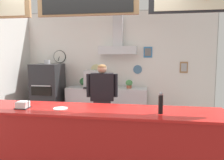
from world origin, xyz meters
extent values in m
cube|color=#9E9E99|center=(0.00, 2.65, 1.40)|extent=(4.87, 0.12, 2.79)
cube|color=white|center=(0.00, 2.58, 1.40)|extent=(4.83, 0.01, 2.75)
cylinder|color=black|center=(-1.52, 2.57, 1.65)|extent=(0.34, 0.02, 0.34)
cylinder|color=white|center=(-1.52, 2.56, 1.65)|extent=(0.31, 0.01, 0.31)
cube|color=black|center=(-1.54, 2.55, 1.59)|extent=(0.05, 0.01, 0.11)
cylinder|color=beige|center=(-0.52, 2.57, 1.32)|extent=(0.27, 0.02, 0.27)
cylinder|color=teal|center=(0.55, 2.57, 1.33)|extent=(0.22, 0.02, 0.22)
cube|color=teal|center=(0.80, 2.57, 1.76)|extent=(0.21, 0.02, 0.26)
cube|color=slate|center=(0.80, 2.56, 1.76)|extent=(0.15, 0.01, 0.19)
cube|color=#997047|center=(1.67, 2.57, 1.39)|extent=(0.19, 0.02, 0.27)
cube|color=#AAAAAA|center=(1.67, 2.56, 1.39)|extent=(0.13, 0.01, 0.20)
cube|color=silver|center=(0.06, 2.40, 1.81)|extent=(0.93, 0.37, 0.20)
cube|color=silver|center=(0.06, 2.47, 2.32)|extent=(0.24, 0.24, 0.84)
cube|color=olive|center=(0.00, -0.15, 2.42)|extent=(1.39, 0.05, 0.42)
cube|color=#B21916|center=(0.00, -0.42, 0.49)|extent=(3.49, 0.69, 0.97)
cube|color=red|center=(0.00, -0.42, 0.99)|extent=(3.56, 0.72, 0.03)
cube|color=silver|center=(-0.19, 2.25, 0.45)|extent=(1.97, 0.54, 0.89)
cube|color=#9FA1A5|center=(-0.19, 2.25, 0.16)|extent=(1.87, 0.49, 0.02)
cube|color=#232326|center=(-1.62, 2.03, 0.74)|extent=(0.66, 0.68, 1.47)
cube|color=black|center=(-1.62, 1.68, 0.85)|extent=(0.50, 0.02, 0.20)
cube|color=#B7BABF|center=(-1.62, 1.66, 0.98)|extent=(0.46, 0.02, 0.02)
cylinder|color=#B7BABF|center=(-1.62, 2.03, 1.52)|extent=(0.14, 0.14, 0.10)
cube|color=#232328|center=(-0.04, 1.00, 0.41)|extent=(0.36, 0.25, 0.83)
cube|color=black|center=(-0.04, 1.00, 1.09)|extent=(0.47, 0.29, 0.52)
cylinder|color=black|center=(0.21, 1.04, 1.11)|extent=(0.08, 0.08, 0.44)
cylinder|color=black|center=(-0.29, 0.96, 1.11)|extent=(0.08, 0.08, 0.44)
sphere|color=tan|center=(-0.04, 1.00, 1.43)|extent=(0.18, 0.18, 0.18)
ellipsoid|color=olive|center=(-0.04, 1.00, 1.47)|extent=(0.17, 0.17, 0.10)
cube|color=#B7BABF|center=(-0.48, 2.23, 1.11)|extent=(0.47, 0.41, 0.43)
cylinder|color=#4C4C51|center=(-0.57, 1.99, 1.08)|extent=(0.06, 0.06, 0.06)
cube|color=black|center=(-0.48, 1.98, 0.91)|extent=(0.42, 0.10, 0.04)
sphere|color=black|center=(-0.34, 2.00, 1.19)|extent=(0.04, 0.04, 0.04)
cylinder|color=#9E563D|center=(-0.05, 2.21, 0.93)|extent=(0.11, 0.11, 0.08)
ellipsoid|color=#2D6638|center=(-0.05, 2.21, 1.03)|extent=(0.16, 0.16, 0.14)
cylinder|color=beige|center=(-0.77, 2.27, 0.92)|extent=(0.11, 0.11, 0.06)
ellipsoid|color=#2D6638|center=(-0.77, 2.27, 1.03)|extent=(0.21, 0.21, 0.19)
cylinder|color=#9E563D|center=(0.37, 2.23, 0.93)|extent=(0.13, 0.13, 0.07)
ellipsoid|color=#47894C|center=(0.37, 2.23, 1.02)|extent=(0.17, 0.17, 0.15)
cylinder|color=white|center=(-0.27, -0.48, 1.01)|extent=(0.18, 0.18, 0.01)
cylinder|color=black|center=(0.98, -0.51, 1.11)|extent=(0.05, 0.05, 0.22)
sphere|color=gray|center=(0.98, -0.51, 1.24)|extent=(0.05, 0.05, 0.05)
cube|color=#262628|center=(-0.77, -0.52, 1.01)|extent=(0.16, 0.16, 0.01)
cylinder|color=#262628|center=(-0.85, -0.52, 1.05)|extent=(0.01, 0.01, 0.10)
cylinder|color=#262628|center=(-0.69, -0.52, 1.05)|extent=(0.01, 0.01, 0.10)
cube|color=white|center=(-0.77, -0.52, 1.05)|extent=(0.14, 0.14, 0.09)
camera|label=1|loc=(0.83, -3.15, 1.68)|focal=36.18mm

